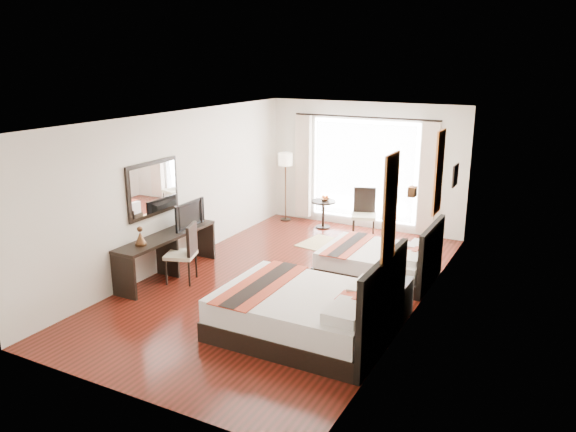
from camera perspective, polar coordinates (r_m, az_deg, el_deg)
The scene contains 29 objects.
floor at distance 9.65m, azimuth -0.28°, elevation -6.85°, with size 4.50×7.50×0.01m, color #351209.
ceiling at distance 8.95m, azimuth -0.31°, elevation 9.89°, with size 4.50×7.50×0.02m, color white.
wall_headboard at distance 8.42m, azimuth 13.32°, elevation -0.57°, with size 0.01×7.50×2.80m, color silver.
wall_desk at distance 10.42m, azimuth -11.28°, elevation 2.67°, with size 0.01×7.50×2.80m, color silver.
wall_window at distance 12.55m, azimuth 7.78°, elevation 5.05°, with size 4.50×0.01×2.80m, color silver.
wall_entry at distance 6.31m, azimuth -16.58°, elevation -6.41°, with size 4.50×0.01×2.80m, color silver.
window_glass at distance 12.56m, azimuth 7.74°, elevation 4.59°, with size 2.40×0.02×2.20m, color white.
sheer_curtain at distance 12.50m, azimuth 7.65°, elevation 4.54°, with size 2.30×0.02×2.10m, color white.
drape_left at distance 13.03m, azimuth 1.57°, elevation 5.04°, with size 0.35×0.14×2.35m, color beige.
drape_right at distance 12.06m, azimuth 14.06°, elevation 3.70°, with size 0.35×0.14×2.35m, color beige.
art_panel_near at distance 6.90m, azimuth 10.32°, elevation 0.73°, with size 0.03×0.50×1.35m, color maroon.
art_panel_far at distance 9.28m, azimuth 15.08°, elevation 4.30°, with size 0.03×0.50×1.35m, color maroon.
wall_sconce at distance 7.98m, azimuth 12.52°, elevation 2.43°, with size 0.10×0.14×0.14m, color #462C19.
mirror_frame at distance 9.88m, azimuth -13.56°, elevation 2.72°, with size 0.04×1.25×0.95m, color black.
mirror_glass at distance 9.87m, azimuth -13.45°, elevation 2.71°, with size 0.01×1.12×0.82m, color white.
bed_near at distance 7.83m, azimuth 2.04°, elevation -9.73°, with size 2.33×1.82×1.32m.
bed_far at distance 9.95m, azimuth 9.43°, elevation -4.60°, with size 1.91×1.49×1.07m.
nightstand at distance 8.55m, azimuth 10.60°, elevation -8.19°, with size 0.47×0.58×0.56m, color black.
table_lamp at distance 8.49m, azimuth 11.15°, elevation -4.90°, with size 0.24×0.24×0.37m.
vase at distance 8.30m, azimuth 10.52°, elevation -6.70°, with size 0.14×0.14×0.15m, color black.
console_desk at distance 10.06m, azimuth -12.14°, elevation -3.92°, with size 0.50×2.20×0.76m, color black.
television at distance 10.27m, azimuth -10.31°, elevation 0.20°, with size 0.83×0.11×0.48m, color black.
bronze_figurine at distance 9.45m, azimuth -14.77°, elevation -2.08°, with size 0.19×0.19×0.28m, color #462C19, non-canonical shape.
desk_chair at distance 9.79m, azimuth -10.67°, elevation -4.81°, with size 0.61×0.61×1.03m.
floor_lamp at distance 12.96m, azimuth -0.26°, elevation 5.32°, with size 0.32×0.32×1.60m.
side_table at distance 12.65m, azimuth 3.60°, elevation 0.19°, with size 0.54×0.54×0.63m, color black.
fruit_bowl at distance 12.57m, azimuth 3.78°, elevation 1.68°, with size 0.21×0.21×0.05m, color #443318.
window_chair at distance 11.99m, azimuth 7.68°, elevation -0.76°, with size 0.63×0.63×1.06m.
jute_rug at distance 11.50m, azimuth 4.78°, elevation -3.06°, with size 1.39×0.95×0.01m, color tan.
Camera 1 is at (4.18, -7.86, 3.72)m, focal length 35.00 mm.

